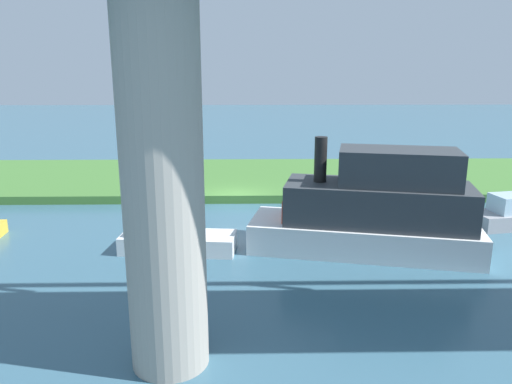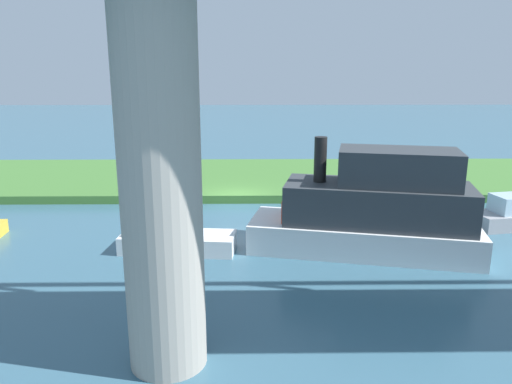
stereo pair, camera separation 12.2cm
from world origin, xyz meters
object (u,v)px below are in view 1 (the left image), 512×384
(bridge_pylon, at_px, (163,180))
(riverboat_paddlewheel, at_px, (175,238))
(motorboat_red, at_px, (340,212))
(pontoon_yellow, at_px, (372,211))
(marker_buoy, at_px, (156,276))
(mooring_post, at_px, (332,185))
(person_on_bank, at_px, (183,180))

(bridge_pylon, relative_size, riverboat_paddlewheel, 2.00)
(bridge_pylon, xyz_separation_m, riverboat_paddlewheel, (1.09, -8.52, -4.57))
(motorboat_red, distance_m, riverboat_paddlewheel, 9.01)
(pontoon_yellow, relative_size, riverboat_paddlewheel, 2.00)
(motorboat_red, distance_m, marker_buoy, 11.10)
(mooring_post, distance_m, motorboat_red, 4.75)
(mooring_post, distance_m, marker_buoy, 14.89)
(bridge_pylon, xyz_separation_m, motorboat_red, (-7.00, -12.49, -4.59))
(bridge_pylon, distance_m, person_on_bank, 17.99)
(bridge_pylon, height_order, marker_buoy, bridge_pylon)
(bridge_pylon, height_order, mooring_post, bridge_pylon)
(mooring_post, distance_m, pontoon_yellow, 8.95)
(bridge_pylon, height_order, pontoon_yellow, bridge_pylon)
(bridge_pylon, relative_size, pontoon_yellow, 1.00)
(bridge_pylon, distance_m, mooring_post, 19.22)
(riverboat_paddlewheel, bearing_deg, person_on_bank, -85.20)
(person_on_bank, distance_m, marker_buoy, 12.31)
(mooring_post, relative_size, marker_buoy, 1.59)
(riverboat_paddlewheel, bearing_deg, mooring_post, -134.28)
(person_on_bank, xyz_separation_m, riverboat_paddlewheel, (-0.75, 8.93, -0.60))
(person_on_bank, bearing_deg, pontoon_yellow, 135.97)
(pontoon_yellow, height_order, riverboat_paddlewheel, pontoon_yellow)
(bridge_pylon, bearing_deg, riverboat_paddlewheel, -82.74)
(person_on_bank, height_order, motorboat_red, person_on_bank)
(mooring_post, relative_size, pontoon_yellow, 0.08)
(mooring_post, xyz_separation_m, motorboat_red, (0.40, 4.73, -0.31))
(person_on_bank, relative_size, motorboat_red, 0.28)
(mooring_post, distance_m, riverboat_paddlewheel, 12.15)
(marker_buoy, bearing_deg, person_on_bank, -87.70)
(motorboat_red, bearing_deg, person_on_bank, -29.30)
(bridge_pylon, height_order, motorboat_red, bridge_pylon)
(pontoon_yellow, xyz_separation_m, motorboat_red, (0.61, -4.17, -1.28))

